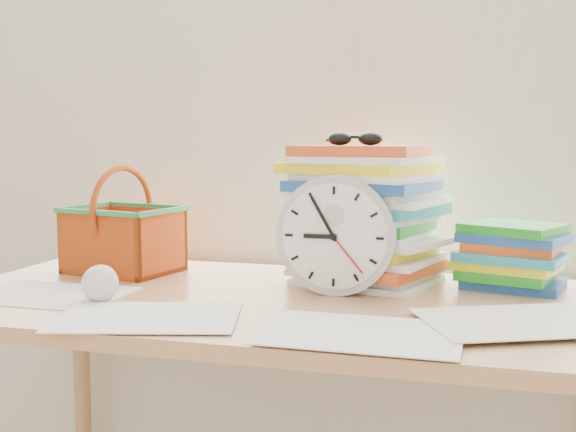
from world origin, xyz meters
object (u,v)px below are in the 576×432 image
(basket, at_px, (123,220))
(book_stack, at_px, (512,256))
(desk, at_px, (281,333))
(clock, at_px, (337,235))
(paper_stack, at_px, (366,215))

(basket, bearing_deg, book_stack, 15.47)
(desk, bearing_deg, clock, 29.89)
(clock, bearing_deg, book_stack, 24.56)
(book_stack, height_order, basket, basket)
(desk, relative_size, paper_stack, 4.39)
(paper_stack, relative_size, book_stack, 1.35)
(clock, distance_m, basket, 0.55)
(desk, xyz_separation_m, book_stack, (0.45, 0.22, 0.14))
(clock, relative_size, book_stack, 1.03)
(book_stack, bearing_deg, desk, -154.19)
(paper_stack, height_order, clock, paper_stack)
(paper_stack, distance_m, clock, 0.14)
(clock, xyz_separation_m, basket, (-0.54, 0.10, 0.00))
(paper_stack, bearing_deg, book_stack, 4.16)
(paper_stack, distance_m, basket, 0.58)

